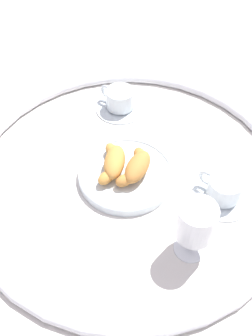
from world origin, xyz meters
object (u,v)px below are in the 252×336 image
Objects in this scene: pastry_plate at (126,173)px; croissant_small at (113,162)px; coffee_cup_near at (120,101)px; croissant_large at (136,167)px; coffee_cup_far at (223,190)px; juice_glass_left at (196,224)px.

croissant_small is (0.01, 0.03, 0.03)m from pastry_plate.
croissant_small is at bearing 167.42° from coffee_cup_near.
croissant_large is 0.06m from croissant_small.
juice_glass_left reaches higher than coffee_cup_far.
pastry_plate is at bearing 174.42° from coffee_cup_near.
coffee_cup_near reaches higher than pastry_plate.
croissant_small is 0.96× the size of coffee_cup_far.
coffee_cup_far is (-0.09, -0.18, -0.01)m from croissant_large.
croissant_small is 0.24m from coffee_cup_near.
juice_glass_left is at bearing -150.88° from croissant_small.
croissant_large is at bearing 64.36° from coffee_cup_far.
croissant_small reaches higher than coffee_cup_near.
croissant_small is at bearing 29.12° from juice_glass_left.
pastry_plate is 0.04m from croissant_large.
croissant_large is at bearing 179.61° from coffee_cup_near.
coffee_cup_near is 0.47m from juice_glass_left.
croissant_large is 0.20m from coffee_cup_far.
croissant_large and croissant_small have the same top height.
croissant_large is (-0.01, -0.02, 0.03)m from pastry_plate.
juice_glass_left is (-0.23, -0.13, 0.05)m from croissant_small.
croissant_large reaches higher than coffee_cup_near.
croissant_large is 0.22m from juice_glass_left.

